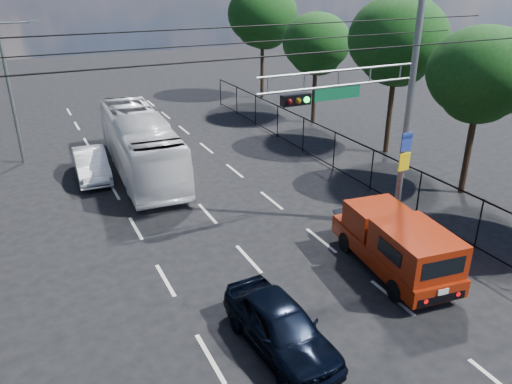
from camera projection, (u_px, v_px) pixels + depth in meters
lane_markings at (191, 196)px, 22.36m from camera, size 6.12×38.00×0.01m
signal_mast at (384, 95)px, 17.44m from camera, size 6.43×0.39×9.50m
streetlight_left at (13, 88)px, 24.81m from camera, size 2.09×0.22×7.08m
utility_wires at (236, 42)px, 15.21m from camera, size 22.00×5.04×0.74m
fence_right at (356, 161)px, 23.50m from camera, size 0.06×34.03×2.00m
tree_right_b at (481, 81)px, 20.75m from camera, size 4.50×4.50×7.31m
tree_right_c at (397, 46)px, 25.66m from camera, size 5.10×5.10×8.29m
tree_right_d at (316, 47)px, 31.61m from camera, size 4.32×4.32×7.02m
tree_right_e at (262, 20)px, 37.84m from camera, size 5.28×5.28×8.58m
red_pickup at (396, 243)px, 16.33m from camera, size 2.55×5.49×1.97m
navy_hatchback at (281, 326)px, 13.02m from camera, size 1.90×4.21×1.40m
white_bus at (140, 143)px, 24.58m from camera, size 3.08×10.66×2.93m
white_van at (91, 164)px, 24.12m from camera, size 1.68×4.27×1.38m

